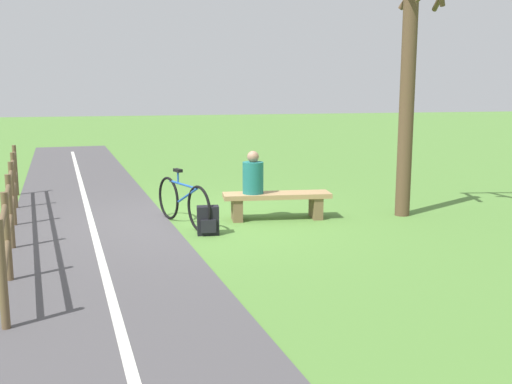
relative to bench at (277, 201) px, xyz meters
The scene contains 9 objects.
ground_plane 1.32m from the bench, ahead, with size 80.00×80.00×0.00m, color #548438.
paved_path 4.77m from the bench, 54.06° to the left, with size 2.50×36.00×0.02m, color #4C494C.
path_centre_line 4.77m from the bench, 54.06° to the left, with size 0.10×32.00×0.00m, color silver.
bench is the anchor object (origin of this frame).
person_seated 0.60m from the bench, ahead, with size 0.39×0.39×0.72m.
bicycle 1.60m from the bench, ahead, with size 0.61×1.73×0.90m.
backpack 1.54m from the bench, 30.28° to the left, with size 0.35×0.26×0.44m.
fence_roadside 4.17m from the bench, ahead, with size 0.83×7.53×1.04m.
tree_near_bench 2.91m from the bench, behind, with size 1.25×1.28×4.85m.
Camera 1 is at (1.64, 9.58, 2.19)m, focal length 41.70 mm.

